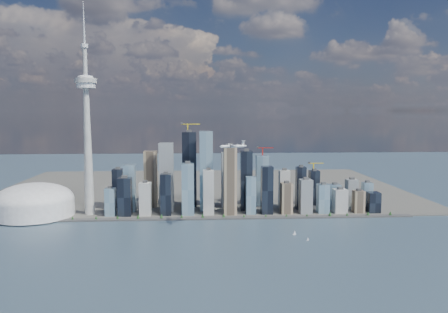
{
  "coord_description": "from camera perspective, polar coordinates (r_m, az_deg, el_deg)",
  "views": [
    {
      "loc": [
        -7.7,
        -849.11,
        277.29
      ],
      "look_at": [
        55.61,
        260.0,
        160.79
      ],
      "focal_mm": 35.0,
      "sensor_mm": 36.0,
      "label": 1
    }
  ],
  "objects": [
    {
      "name": "shoreline_trees",
      "position": [
        1131.46,
        -2.81,
        -7.75
      ],
      "size": [
        960.53,
        7.2,
        8.8
      ],
      "color": "#3F2D1E",
      "rests_on": "seawall"
    },
    {
      "name": "sailboat_east",
      "position": [
        968.56,
        10.89,
        -10.59
      ],
      "size": [
        6.07,
        2.07,
        8.4
      ],
      "rotation": [
        0.0,
        0.0,
        -0.09
      ],
      "color": "silver",
      "rests_on": "ground"
    },
    {
      "name": "sailboat_west",
      "position": [
        1006.43,
        9.2,
        -9.88
      ],
      "size": [
        7.65,
        2.34,
        10.61
      ],
      "rotation": [
        0.0,
        0.0,
        0.05
      ],
      "color": "silver",
      "rests_on": "ground"
    },
    {
      "name": "airplane",
      "position": [
        985.34,
        1.17,
        1.39
      ],
      "size": [
        64.61,
        57.59,
        15.93
      ],
      "rotation": [
        0.0,
        0.0,
        0.25
      ],
      "color": "white",
      "rests_on": "ground"
    },
    {
      "name": "needle_tower",
      "position": [
        1196.12,
        -17.45,
        3.73
      ],
      "size": [
        56.0,
        56.0,
        550.5
      ],
      "color": "#989893",
      "rests_on": "land"
    },
    {
      "name": "dome_stadium",
      "position": [
        1250.56,
        -23.54,
        -5.48
      ],
      "size": [
        200.0,
        200.0,
        86.0
      ],
      "color": "silver",
      "rests_on": "land"
    },
    {
      "name": "ground",
      "position": [
        893.27,
        -2.67,
        -12.1
      ],
      "size": [
        4000.0,
        4000.0,
        0.0
      ],
      "primitive_type": "plane",
      "color": "#314557",
      "rests_on": "ground"
    },
    {
      "name": "land",
      "position": [
        1573.49,
        -2.94,
        -4.12
      ],
      "size": [
        1400.0,
        900.0,
        3.0
      ],
      "primitive_type": "cube",
      "color": "#4C4C47",
      "rests_on": "ground"
    },
    {
      "name": "skyscraper_cluster",
      "position": [
        1205.06,
        -0.02,
        -3.71
      ],
      "size": [
        736.0,
        142.0,
        240.66
      ],
      "color": "black",
      "rests_on": "land"
    },
    {
      "name": "seawall",
      "position": [
        1133.09,
        -2.81,
        -8.08
      ],
      "size": [
        1100.0,
        22.0,
        4.0
      ],
      "primitive_type": "cube",
      "color": "#383838",
      "rests_on": "ground"
    }
  ]
}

